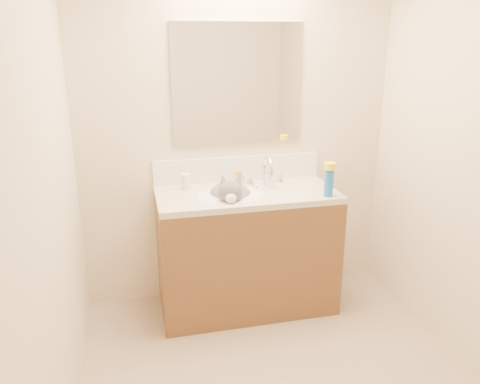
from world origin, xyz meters
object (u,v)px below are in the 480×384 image
pill_bottle (186,182)px  faucet (267,172)px  cat (230,198)px  silver_jar (241,180)px  vanity_cabinet (247,253)px  basin (230,205)px  spray_can (329,184)px  amber_bottle (239,177)px

pill_bottle → faucet: bearing=-1.6°
cat → silver_jar: size_ratio=8.20×
vanity_cabinet → basin: bearing=-166.0°
silver_jar → spray_can: bearing=-38.6°
pill_bottle → amber_bottle: pill_bottle is taller
silver_jar → spray_can: (0.49, -0.39, 0.06)m
basin → faucet: 0.38m
amber_bottle → pill_bottle: bearing=-174.2°
vanity_cabinet → basin: basin is taller
silver_jar → vanity_cabinet: bearing=-91.5°
faucet → pill_bottle: (-0.57, 0.02, -0.03)m
basin → pill_bottle: size_ratio=4.18×
basin → spray_can: (0.61, -0.17, 0.15)m
pill_bottle → silver_jar: bearing=4.5°
cat → pill_bottle: bearing=159.3°
silver_jar → basin: bearing=-120.3°
faucet → cat: size_ratio=0.64×
basin → silver_jar: size_ratio=8.41×
faucet → pill_bottle: size_ratio=2.60×
basin → pill_bottle: 0.35m
amber_bottle → faucet: bearing=-15.8°
cat → pill_bottle: size_ratio=4.07×
faucet → silver_jar: size_ratio=5.23×
faucet → silver_jar: faucet is taller
pill_bottle → vanity_cabinet: bearing=-21.5°
vanity_cabinet → basin: 0.40m
silver_jar → amber_bottle: amber_bottle is taller
pill_bottle → cat: bearing=-31.4°
vanity_cabinet → silver_jar: bearing=88.5°
silver_jar → spray_can: 0.62m
cat → silver_jar: 0.24m
faucet → spray_can: faucet is taller
basin → faucet: (0.30, 0.17, 0.16)m
basin → vanity_cabinet: bearing=14.0°
basin → silver_jar: 0.27m
faucet → spray_can: bearing=-47.7°
basin → faucet: faucet is taller
vanity_cabinet → basin: (-0.12, -0.03, 0.38)m
faucet → amber_bottle: size_ratio=2.99×
cat → spray_can: bearing=-6.8°
faucet → cat: 0.35m
vanity_cabinet → faucet: bearing=37.3°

